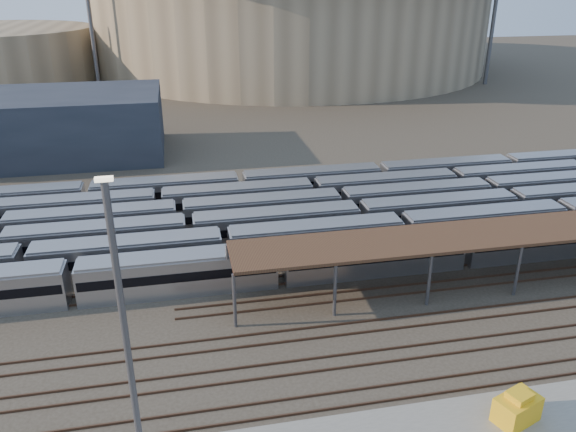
# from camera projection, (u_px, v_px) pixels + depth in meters

# --- Properties ---
(ground) EXTENTS (420.00, 420.00, 0.00)m
(ground) POSITION_uv_depth(u_px,v_px,m) (332.00, 324.00, 47.37)
(ground) COLOR #383026
(ground) RESTS_ON ground
(subway_trains) EXTENTS (127.44, 23.90, 3.60)m
(subway_trains) POSITION_uv_depth(u_px,v_px,m) (294.00, 218.00, 63.42)
(subway_trains) COLOR #ACADB1
(subway_trains) RESTS_ON ground
(inspection_shed) EXTENTS (60.30, 6.00, 5.30)m
(inspection_shed) POSITION_uv_depth(u_px,v_px,m) (547.00, 230.00, 52.96)
(inspection_shed) COLOR #515156
(inspection_shed) RESTS_ON ground
(empty_tracks) EXTENTS (170.00, 9.62, 0.18)m
(empty_tracks) POSITION_uv_depth(u_px,v_px,m) (349.00, 360.00, 42.84)
(empty_tracks) COLOR #4C3323
(empty_tracks) RESTS_ON ground
(stadium) EXTENTS (124.00, 124.00, 32.50)m
(stadium) POSITION_uv_depth(u_px,v_px,m) (290.00, 12.00, 171.26)
(stadium) COLOR gray
(stadium) RESTS_ON ground
(service_building) EXTENTS (42.00, 20.00, 10.00)m
(service_building) POSITION_uv_depth(u_px,v_px,m) (26.00, 127.00, 88.54)
(service_building) COLOR #1E232D
(service_building) RESTS_ON ground
(floodlight_0) EXTENTS (4.00, 1.00, 38.40)m
(floodlight_0) POSITION_uv_depth(u_px,v_px,m) (88.00, 3.00, 132.69)
(floodlight_0) COLOR #515156
(floodlight_0) RESTS_ON ground
(floodlight_2) EXTENTS (4.00, 1.00, 38.40)m
(floodlight_2) POSITION_uv_depth(u_px,v_px,m) (496.00, 2.00, 141.74)
(floodlight_2) COLOR #515156
(floodlight_2) RESTS_ON ground
(yard_light_pole) EXTENTS (0.80, 0.36, 18.78)m
(yard_light_pole) POSITION_uv_depth(u_px,v_px,m) (128.00, 350.00, 28.45)
(yard_light_pole) COLOR #515156
(yard_light_pole) RESTS_ON apron
(yellow_equipment) EXTENTS (3.35, 2.72, 1.81)m
(yellow_equipment) POSITION_uv_depth(u_px,v_px,m) (517.00, 409.00, 36.59)
(yellow_equipment) COLOR yellow
(yellow_equipment) RESTS_ON apron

